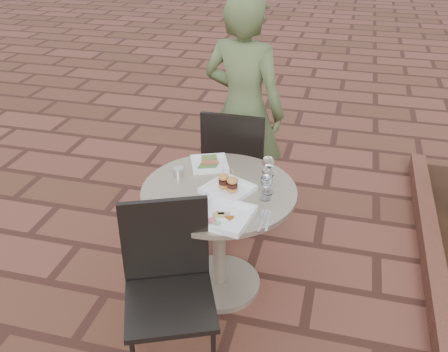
% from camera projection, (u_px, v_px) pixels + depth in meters
% --- Properties ---
extents(ground, '(60.00, 60.00, 0.00)m').
position_uv_depth(ground, '(189.00, 263.00, 3.42)').
color(ground, brown).
rests_on(ground, ground).
extents(cafe_table, '(0.90, 0.90, 0.73)m').
position_uv_depth(cafe_table, '(219.00, 224.00, 3.00)').
color(cafe_table, gray).
rests_on(cafe_table, ground).
extents(chair_far, '(0.44, 0.44, 0.93)m').
position_uv_depth(chair_far, '(235.00, 158.00, 3.58)').
color(chair_far, black).
rests_on(chair_far, ground).
extents(chair_near, '(0.58, 0.58, 0.93)m').
position_uv_depth(chair_near, '(168.00, 275.00, 2.50)').
color(chair_near, black).
rests_on(chair_near, ground).
extents(diner, '(0.69, 0.54, 1.69)m').
position_uv_depth(diner, '(244.00, 111.00, 3.58)').
color(diner, '#4B5C32').
rests_on(diner, ground).
extents(plate_salmon, '(0.29, 0.29, 0.06)m').
position_uv_depth(plate_salmon, '(209.00, 163.00, 3.11)').
color(plate_salmon, white).
rests_on(plate_salmon, cafe_table).
extents(plate_sliders, '(0.33, 0.33, 0.16)m').
position_uv_depth(plate_sliders, '(228.00, 187.00, 2.83)').
color(plate_sliders, white).
rests_on(plate_sliders, cafe_table).
extents(plate_tuna, '(0.32, 0.32, 0.03)m').
position_uv_depth(plate_tuna, '(223.00, 215.00, 2.61)').
color(plate_tuna, white).
rests_on(plate_tuna, cafe_table).
extents(wine_glass_right, '(0.07, 0.07, 0.16)m').
position_uv_depth(wine_glass_right, '(266.00, 182.00, 2.72)').
color(wine_glass_right, white).
rests_on(wine_glass_right, cafe_table).
extents(wine_glass_mid, '(0.07, 0.07, 0.17)m').
position_uv_depth(wine_glass_mid, '(268.00, 164.00, 2.89)').
color(wine_glass_mid, white).
rests_on(wine_glass_mid, cafe_table).
extents(wine_glass_far, '(0.08, 0.08, 0.18)m').
position_uv_depth(wine_glass_far, '(269.00, 173.00, 2.77)').
color(wine_glass_far, white).
rests_on(wine_glass_far, cafe_table).
extents(steel_ramekin, '(0.08, 0.08, 0.05)m').
position_uv_depth(steel_ramekin, '(178.00, 172.00, 3.00)').
color(steel_ramekin, silver).
rests_on(steel_ramekin, cafe_table).
extents(cutlery_set, '(0.10, 0.21, 0.00)m').
position_uv_depth(cutlery_set, '(263.00, 221.00, 2.59)').
color(cutlery_set, silver).
rests_on(cutlery_set, cafe_table).
extents(planter_curb, '(0.12, 3.00, 0.15)m').
position_uv_depth(planter_curb, '(433.00, 265.00, 3.29)').
color(planter_curb, brown).
rests_on(planter_curb, ground).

